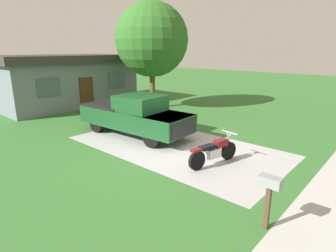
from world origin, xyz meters
name	(u,v)px	position (x,y,z in m)	size (l,w,h in m)	color
ground_plane	(176,146)	(0.00, 0.00, 0.00)	(80.00, 80.00, 0.00)	#356C2F
driveway_pad	(176,146)	(0.00, 0.00, 0.00)	(4.71, 8.80, 0.01)	#ADADAD
motorcycle	(214,151)	(-0.54, -2.17, 0.47)	(2.19, 0.81, 1.09)	black
pickup_truck	(134,115)	(-0.01, 2.56, 0.95)	(2.34, 5.73, 1.90)	black
mailbox	(269,189)	(-2.83, -4.99, 0.98)	(0.26, 0.48, 1.26)	#4C3823
shade_tree	(152,40)	(4.98, 6.25, 4.47)	(4.75, 4.75, 6.85)	brown
neighbor_house	(66,80)	(1.78, 11.76, 1.79)	(9.60, 5.60, 3.50)	slate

